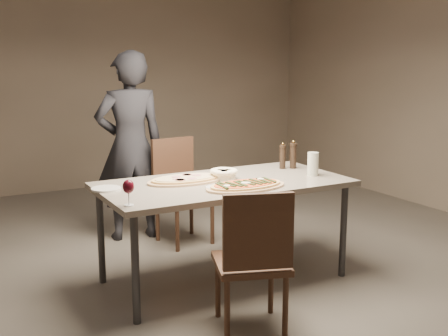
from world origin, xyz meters
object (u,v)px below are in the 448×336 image
chair_near (254,254)px  chair_far (179,184)px  bread_basket (224,173)px  ham_pizza (186,179)px  dining_table (224,189)px  diner (130,146)px  pepper_mill_left (293,155)px  zucchini_pizza (246,185)px  carafe (313,164)px

chair_near → chair_far: bearing=98.5°
bread_basket → chair_near: bearing=-107.8°
ham_pizza → dining_table: bearing=-41.1°
diner → ham_pizza: bearing=97.9°
bread_basket → pepper_mill_left: (0.69, 0.09, 0.06)m
ham_pizza → pepper_mill_left: pepper_mill_left is taller
ham_pizza → bread_basket: bread_basket is taller
ham_pizza → pepper_mill_left: bearing=-10.4°
chair_far → diner: 0.56m
zucchini_pizza → chair_far: size_ratio=0.64×
chair_near → ham_pizza: bearing=108.5°
dining_table → diner: 1.32m
carafe → diner: size_ratio=0.10×
zucchini_pizza → chair_near: bearing=-100.9°
zucchini_pizza → ham_pizza: bearing=141.6°
dining_table → chair_far: chair_far is taller
ham_pizza → carafe: size_ratio=3.33×
dining_table → carafe: bearing=-10.7°
ham_pizza → bread_basket: bearing=-23.9°
diner → bread_basket: bearing=110.8°
carafe → chair_near: carafe is taller
chair_near → diner: bearing=109.4°
zucchini_pizza → diner: diner is taller
chair_near → diner: 2.14m
bread_basket → pepper_mill_left: 0.70m
dining_table → ham_pizza: (-0.24, 0.13, 0.07)m
zucchini_pizza → pepper_mill_left: size_ratio=2.60×
pepper_mill_left → carafe: 0.30m
dining_table → chair_far: 1.03m
dining_table → chair_far: size_ratio=1.95×
chair_near → chair_far: size_ratio=0.97×
carafe → diner: diner is taller
zucchini_pizza → diner: (-0.30, 1.53, 0.08)m
ham_pizza → pepper_mill_left: size_ratio=2.59×
dining_table → diner: (-0.26, 1.28, 0.16)m
bread_basket → carafe: (0.66, -0.21, 0.04)m
bread_basket → diner: (-0.30, 1.21, 0.06)m
ham_pizza → chair_near: chair_near is taller
chair_far → bread_basket: bearing=80.8°
carafe → chair_far: bearing=118.1°
bread_basket → carafe: bearing=-17.4°
pepper_mill_left → chair_near: size_ratio=0.26×
bread_basket → pepper_mill_left: bearing=7.7°
carafe → chair_far: size_ratio=0.19×
dining_table → ham_pizza: 0.28m
bread_basket → chair_near: (-0.29, -0.91, -0.29)m
dining_table → pepper_mill_left: (0.73, 0.17, 0.17)m
bread_basket → pepper_mill_left: size_ratio=0.90×
pepper_mill_left → diner: (-0.99, 1.12, -0.01)m
ham_pizza → chair_far: size_ratio=0.64×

